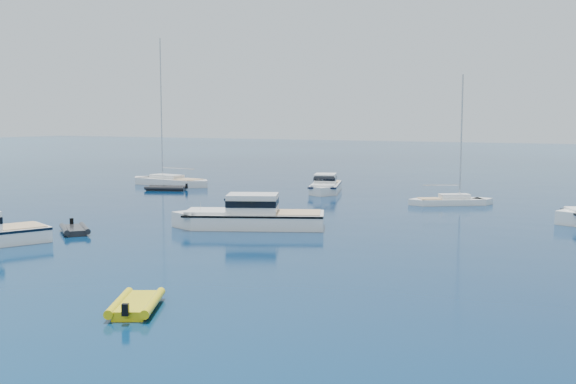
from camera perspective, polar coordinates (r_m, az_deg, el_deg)
motor_cruiser_centre at (r=47.99m, az=-3.16°, el=-2.91°), size 11.69×7.86×2.96m
motor_cruiser_horizon at (r=70.86m, az=3.06°, el=-0.01°), size 5.67×9.47×2.38m
sailboat_centre at (r=62.15m, az=13.14°, el=-1.01°), size 7.70×6.13×11.62m
sailboat_far_l at (r=79.23m, az=-9.60°, el=0.56°), size 11.74×4.17×16.89m
tender_yellow at (r=28.32m, az=-12.28°, el=-9.38°), size 3.54×4.21×0.95m
tender_grey_near at (r=47.74m, az=-17.02°, el=-3.22°), size 3.99×3.74×0.95m
tender_grey_far at (r=73.58m, az=-9.90°, el=0.13°), size 4.90×3.71×0.95m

